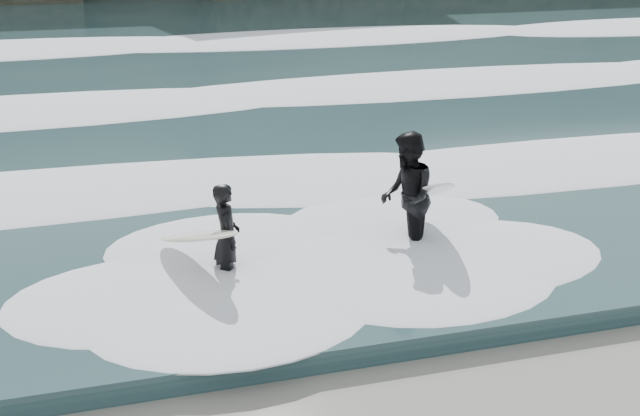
{
  "coord_description": "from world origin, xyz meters",
  "views": [
    {
      "loc": [
        -2.84,
        -4.58,
        5.02
      ],
      "look_at": [
        0.08,
        5.68,
        1.0
      ],
      "focal_mm": 45.0,
      "sensor_mm": 36.0,
      "label": 1
    }
  ],
  "objects": [
    {
      "name": "sea",
      "position": [
        0.0,
        29.0,
        0.15
      ],
      "size": [
        90.0,
        52.0,
        0.3
      ],
      "primitive_type": "cube",
      "color": "#243F43",
      "rests_on": "ground"
    },
    {
      "name": "foam_near",
      "position": [
        0.0,
        9.0,
        0.4
      ],
      "size": [
        60.0,
        3.2,
        0.2
      ],
      "primitive_type": "ellipsoid",
      "color": "white",
      "rests_on": "sea"
    },
    {
      "name": "foam_mid",
      "position": [
        0.0,
        16.0,
        0.42
      ],
      "size": [
        60.0,
        4.0,
        0.24
      ],
      "primitive_type": "ellipsoid",
      "color": "white",
      "rests_on": "sea"
    },
    {
      "name": "foam_far",
      "position": [
        0.0,
        25.0,
        0.45
      ],
      "size": [
        60.0,
        4.8,
        0.3
      ],
      "primitive_type": "ellipsoid",
      "color": "white",
      "rests_on": "sea"
    },
    {
      "name": "surfer_left",
      "position": [
        -1.4,
        5.56,
        0.78
      ],
      "size": [
        1.26,
        2.04,
        1.53
      ],
      "color": "black",
      "rests_on": "ground"
    },
    {
      "name": "surfer_right",
      "position": [
        1.47,
        5.8,
        0.99
      ],
      "size": [
        1.34,
        1.81,
        1.97
      ],
      "color": "black",
      "rests_on": "ground"
    }
  ]
}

